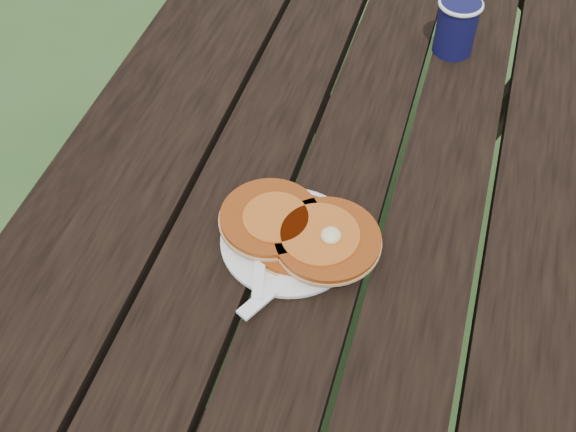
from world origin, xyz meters
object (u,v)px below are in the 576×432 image
(picnic_table, at_px, (353,242))
(pancake_stack, at_px, (300,231))
(plate, at_px, (289,241))
(coffee_cup, at_px, (457,24))

(picnic_table, height_order, pancake_stack, pancake_stack)
(plate, height_order, pancake_stack, pancake_stack)
(picnic_table, relative_size, coffee_cup, 17.23)
(coffee_cup, bearing_deg, plate, -106.87)
(pancake_stack, distance_m, coffee_cup, 0.54)
(pancake_stack, xyz_separation_m, coffee_cup, (0.15, 0.52, 0.03))
(picnic_table, distance_m, pancake_stack, 0.52)
(picnic_table, bearing_deg, plate, -97.93)
(picnic_table, distance_m, coffee_cup, 0.50)
(picnic_table, height_order, plate, plate)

